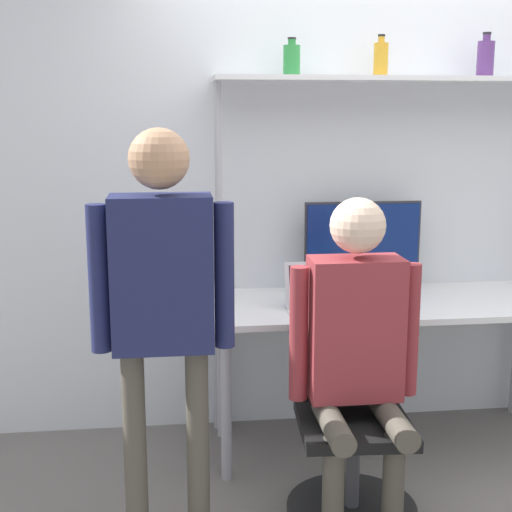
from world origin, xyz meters
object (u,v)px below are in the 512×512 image
(cell_phone, at_px, (374,310))
(office_chair, at_px, (351,454))
(monitor, at_px, (363,243))
(person_seated, at_px, (357,337))
(laptop, at_px, (322,297))
(bottle_purple, at_px, (486,58))
(bottle_amber, at_px, (381,59))
(bottle_green, at_px, (292,60))
(person_standing, at_px, (162,290))

(cell_phone, relative_size, office_chair, 0.17)
(monitor, bearing_deg, person_seated, -106.25)
(laptop, distance_m, office_chair, 0.77)
(monitor, relative_size, bottle_purple, 2.83)
(cell_phone, relative_size, bottle_amber, 0.74)
(bottle_purple, bearing_deg, bottle_green, -180.00)
(monitor, xyz_separation_m, office_chair, (-0.26, -0.85, -0.77))
(cell_phone, relative_size, person_seated, 0.11)
(monitor, height_order, office_chair, monitor)
(bottle_amber, bearing_deg, person_seated, -110.14)
(cell_phone, xyz_separation_m, bottle_purple, (0.65, 0.36, 1.21))
(monitor, xyz_separation_m, bottle_green, (-0.39, -0.02, 0.93))
(bottle_green, bearing_deg, bottle_amber, 0.00)
(person_standing, relative_size, bottle_green, 9.06)
(monitor, distance_m, cell_phone, 0.47)
(office_chair, bearing_deg, monitor, 73.07)
(monitor, xyz_separation_m, laptop, (-0.29, -0.33, -0.20))
(monitor, bearing_deg, person_standing, -136.62)
(monitor, height_order, laptop, monitor)
(person_seated, bearing_deg, bottle_amber, 69.86)
(cell_phone, xyz_separation_m, bottle_green, (-0.35, 0.36, 1.19))
(bottle_green, bearing_deg, office_chair, -80.67)
(person_seated, height_order, bottle_green, bottle_green)
(person_seated, xyz_separation_m, person_standing, (-0.78, -0.09, 0.25))
(laptop, distance_m, cell_phone, 0.26)
(laptop, bearing_deg, person_standing, -138.91)
(laptop, distance_m, person_seated, 0.57)
(office_chair, height_order, bottle_purple, bottle_purple)
(person_seated, bearing_deg, office_chair, 86.86)
(monitor, xyz_separation_m, bottle_purple, (0.61, -0.02, 0.95))
(monitor, height_order, bottle_purple, bottle_purple)
(person_seated, bearing_deg, bottle_purple, 45.10)
(person_seated, height_order, bottle_amber, bottle_amber)
(cell_phone, distance_m, bottle_amber, 1.26)
(bottle_amber, bearing_deg, bottle_purple, 0.00)
(laptop, xyz_separation_m, person_standing, (-0.76, -0.66, 0.23))
(person_seated, xyz_separation_m, bottle_amber, (0.32, 0.87, 1.17))
(laptop, distance_m, bottle_amber, 1.23)
(cell_phone, height_order, office_chair, office_chair)
(office_chair, bearing_deg, bottle_amber, 68.99)
(monitor, bearing_deg, bottle_amber, -21.90)
(monitor, relative_size, bottle_green, 3.40)
(monitor, bearing_deg, laptop, -131.33)
(person_standing, height_order, bottle_amber, bottle_amber)
(person_standing, bearing_deg, bottle_amber, 41.13)
(bottle_amber, bearing_deg, laptop, -138.78)
(person_standing, height_order, bottle_green, bottle_green)
(office_chair, distance_m, person_seated, 0.54)
(cell_phone, distance_m, person_standing, 1.20)
(laptop, bearing_deg, office_chair, -86.88)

